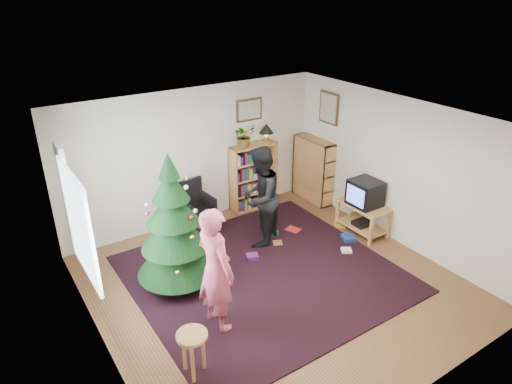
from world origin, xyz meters
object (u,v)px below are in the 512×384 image
bookshelf_right (313,169)px  table_lamp (266,130)px  tv_stand (363,216)px  crt_tv (365,193)px  picture_back (249,110)px  bookshelf_back (253,176)px  armchair (194,205)px  christmas_tree (174,233)px  person_standing (215,270)px  potted_plant (244,136)px  picture_right (329,108)px  stool (192,343)px  person_by_chair (260,197)px

bookshelf_right → table_lamp: 1.31m
tv_stand → crt_tv: size_ratio=1.73×
picture_back → bookshelf_back: picture_back is taller
picture_back → armchair: bearing=-164.9°
christmas_tree → armchair: 1.62m
bookshelf_back → bookshelf_right: size_ratio=1.00×
christmas_tree → person_standing: size_ratio=1.22×
person_standing → bookshelf_back: bearing=-48.5°
crt_tv → potted_plant: potted_plant is taller
picture_right → christmas_tree: 3.94m
bookshelf_back → stool: bookshelf_back is taller
person_standing → potted_plant: bearing=-45.9°
crt_tv → person_by_chair: 1.88m
christmas_tree → person_by_chair: christmas_tree is taller
armchair → christmas_tree: bearing=-130.0°
stool → picture_right: bearing=31.8°
picture_back → person_standing: bearing=-129.6°
picture_back → table_lamp: 0.52m
person_standing → potted_plant: 3.42m
christmas_tree → person_by_chair: (1.68, 0.30, -0.00)m
tv_stand → stool: 4.20m
tv_stand → person_standing: person_standing is taller
christmas_tree → table_lamp: (2.65, 1.53, 0.67)m
picture_right → person_standing: 4.29m
picture_right → crt_tv: picture_right is taller
tv_stand → table_lamp: bearing=111.7°
christmas_tree → tv_stand: bearing=-6.7°
bookshelf_right → tv_stand: (-0.12, -1.54, -0.34)m
christmas_tree → table_lamp: 3.13m
picture_right → table_lamp: size_ratio=1.63×
picture_back → stool: (-2.93, -3.36, -1.49)m
crt_tv → person_by_chair: person_by_chair is taller
picture_right → bookshelf_back: bearing=156.0°
crt_tv → picture_back: bearing=117.3°
stool → person_standing: 0.96m
stool → person_standing: (0.64, 0.59, 0.40)m
picture_back → bookshelf_back: size_ratio=0.42×
crt_tv → christmas_tree: bearing=173.3°
bookshelf_back → potted_plant: 0.88m
picture_back → stool: picture_back is taller
tv_stand → crt_tv: crt_tv is taller
picture_back → picture_right: 1.51m
person_by_chair → potted_plant: potted_plant is taller
picture_right → armchair: 3.12m
crt_tv → stool: bearing=-162.1°
picture_right → table_lamp: 1.25m
bookshelf_right → person_standing: (-3.48, -2.24, 0.20)m
picture_right → crt_tv: size_ratio=1.16×
bookshelf_right → stool: (-4.12, -2.83, -0.20)m
tv_stand → person_standing: (-3.36, -0.70, 0.54)m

